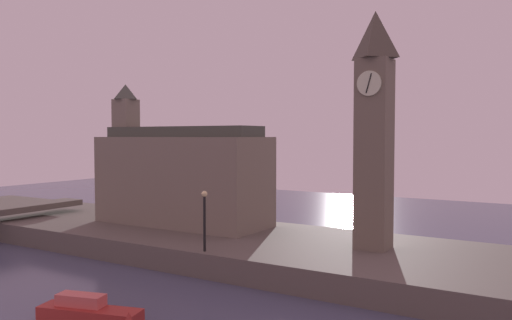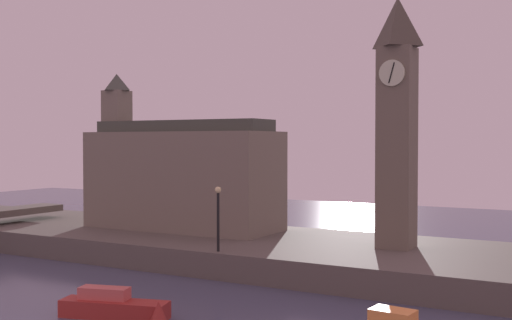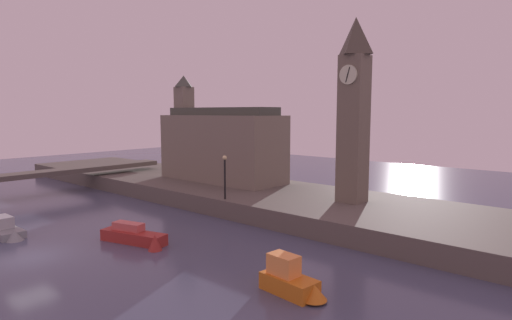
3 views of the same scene
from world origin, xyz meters
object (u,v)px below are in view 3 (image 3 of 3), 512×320
Objects in this scene: clock_tower at (354,108)px; parliament_hall at (220,144)px; boat_cruiser_grey at (7,231)px; streetlamp at (225,172)px; boat_patrol_orange at (292,281)px; boat_dinghy_red at (137,237)px.

clock_tower is 1.04× the size of parliament_hall.
parliament_hall is 3.14× the size of boat_cruiser_grey.
clock_tower is 3.97× the size of streetlamp.
streetlamp reaches higher than boat_patrol_orange.
boat_patrol_orange is (4.76, -14.46, -8.27)m from clock_tower.
clock_tower reaches higher than parliament_hall.
streetlamp is 15.87m from boat_patrol_orange.
boat_cruiser_grey is at bearing -165.00° from boat_patrol_orange.
boat_cruiser_grey is (-20.53, -5.50, -0.23)m from boat_patrol_orange.
parliament_hall is at bearing 177.22° from clock_tower.
boat_patrol_orange reaches higher than boat_cruiser_grey.
boat_dinghy_red is 1.24× the size of boat_cruiser_grey.
boat_dinghy_red is 9.67m from boat_cruiser_grey.
boat_dinghy_red is at bearing 31.39° from boat_cruiser_grey.
boat_cruiser_grey is at bearing -128.32° from clock_tower.
boat_patrol_orange is at bearing -32.89° from streetlamp.
boat_patrol_orange is at bearing -71.79° from clock_tower.
boat_cruiser_grey is at bearing -89.64° from parliament_hall.
parliament_hall is 21.29m from boat_cruiser_grey.
streetlamp is at bearing 61.83° from boat_cruiser_grey.
streetlamp is (7.60, -6.78, -1.47)m from parliament_hall.
parliament_hall is 10.29m from streetlamp.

